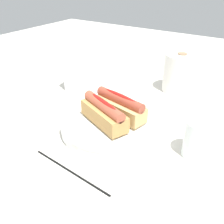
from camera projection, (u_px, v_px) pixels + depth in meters
name	position (u px, v px, depth m)	size (l,w,h in m)	color
ground_plane	(114.00, 134.00, 0.68)	(2.40, 2.40, 0.00)	silver
serving_bowl	(112.00, 124.00, 0.69)	(0.27, 0.27, 0.03)	white
hotdog_front	(104.00, 113.00, 0.65)	(0.16, 0.10, 0.06)	tan
hotdog_back	(120.00, 106.00, 0.68)	(0.16, 0.08, 0.06)	#DBB270
water_glass	(198.00, 141.00, 0.58)	(0.07, 0.07, 0.09)	white
paper_towel_roll	(180.00, 73.00, 0.88)	(0.11, 0.11, 0.13)	white
napkin_box	(81.00, 71.00, 0.87)	(0.11, 0.04, 0.15)	white
chopstick_near	(72.00, 171.00, 0.55)	(0.01, 0.01, 0.22)	black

